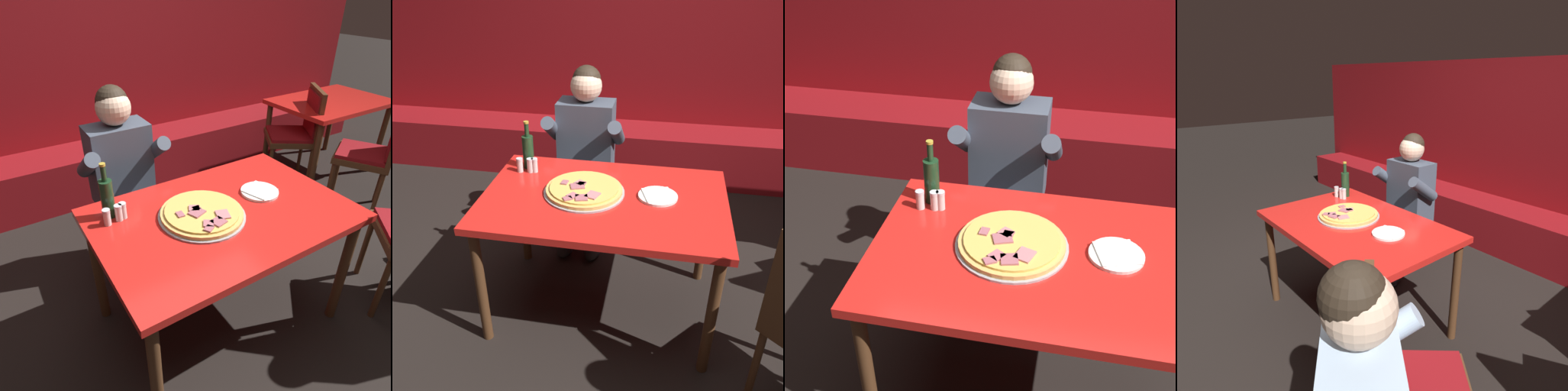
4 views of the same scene
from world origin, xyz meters
The scene contains 13 objects.
ground_plane centered at (0.00, 0.00, 0.00)m, with size 24.00×24.00×0.00m, color black.
booth_wall_panel centered at (0.00, 2.18, 0.95)m, with size 6.80×0.16×1.90m, color maroon.
booth_bench centered at (0.00, 1.86, 0.23)m, with size 6.46×0.48×0.46m, color maroon.
main_dining_table centered at (0.00, 0.00, 0.69)m, with size 1.31×0.87×0.77m.
pizza centered at (-0.11, 0.02, 0.79)m, with size 0.44×0.44×0.05m.
plate_white_paper centered at (0.28, 0.05, 0.78)m, with size 0.21×0.21×0.02m.
beer_bottle centered at (-0.50, 0.28, 0.88)m, with size 0.07×0.07×0.29m.
shaker_red_pepper_flakes centered at (-0.50, 0.27, 0.81)m, with size 0.04×0.04×0.09m.
shaker_oregano centered at (-0.45, 0.22, 0.81)m, with size 0.04×0.04×0.09m.
shaker_black_pepper centered at (-0.54, 0.21, 0.81)m, with size 0.04×0.04×0.09m.
shaker_parmesan centered at (-0.47, 0.22, 0.81)m, with size 0.04×0.04×0.09m.
diner_seated_blue_shirt centered at (-0.25, 0.70, 0.71)m, with size 0.53×0.53×1.27m.
dining_chair_far_left centered at (1.02, -0.56, 0.59)m, with size 0.62×0.62×1.00m.
Camera 4 is at (1.77, -1.31, 1.72)m, focal length 32.00 mm.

